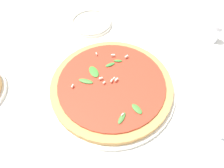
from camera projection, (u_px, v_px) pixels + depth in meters
name	position (u px, v px, depth m)	size (l,w,h in m)	color
ground_plane	(112.00, 92.00, 0.64)	(6.00, 6.00, 0.00)	silver
pizza_arugula_main	(112.00, 87.00, 0.63)	(0.37, 0.37, 0.05)	silver
side_plate_white	(91.00, 23.00, 0.81)	(0.15, 0.15, 0.02)	silver
shaker_pepper	(215.00, 33.00, 0.74)	(0.03, 0.03, 0.07)	silver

